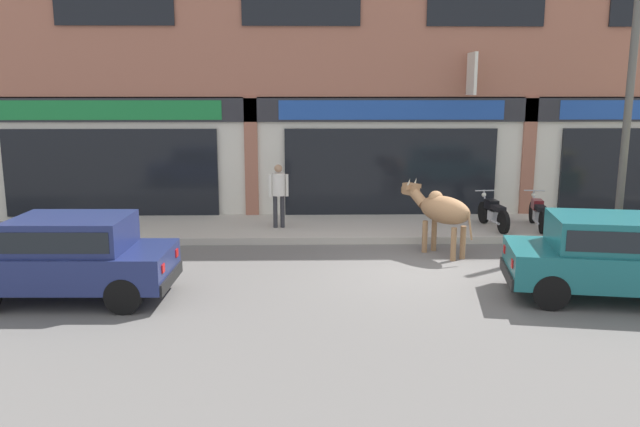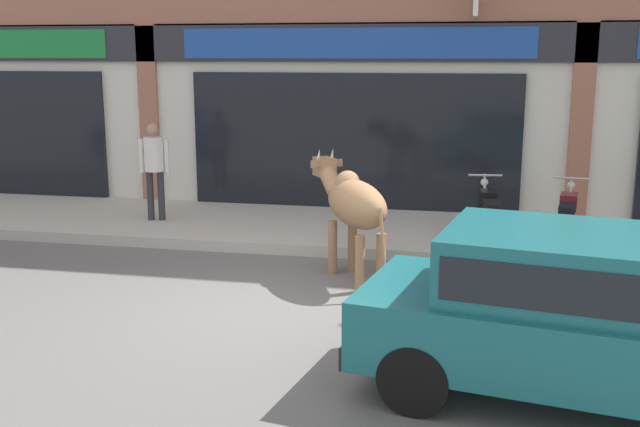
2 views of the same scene
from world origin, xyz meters
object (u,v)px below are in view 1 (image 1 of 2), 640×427
cow (441,210)px  car_0 (70,254)px  utility_pole (629,99)px  motorcycle_1 (538,213)px  motorcycle_0 (493,213)px  car_1 (612,254)px  pedestrian (279,189)px

cow → car_0: size_ratio=0.52×
utility_pole → car_0: bearing=-160.5°
utility_pole → motorcycle_1: bearing=158.7°
motorcycle_1 → utility_pole: size_ratio=0.28×
motorcycle_0 → car_1: bearing=-83.6°
cow → motorcycle_1: 3.47m
cow → car_1: bearing=-53.1°
cow → car_1: size_ratio=0.50×
car_0 → motorcycle_1: bearing=25.8°
motorcycle_1 → car_0: bearing=-154.2°
car_0 → motorcycle_0: car_0 is taller
cow → utility_pole: utility_pole is taller
cow → pedestrian: (-3.64, 2.11, 0.14)m
car_0 → car_1: (9.31, -0.20, 0.00)m
car_0 → pedestrian: bearing=55.9°
cow → motorcycle_0: 2.63m
cow → utility_pole: size_ratio=0.29×
car_1 → pedestrian: size_ratio=2.37×
cow → pedestrian: pedestrian is taller
car_1 → car_0: bearing=178.8°
utility_pole → car_1: bearing=-117.8°
pedestrian → motorcycle_0: bearing=-2.1°
car_0 → motorcycle_1: 10.97m
car_1 → utility_pole: 5.49m
car_0 → utility_pole: (11.58, 4.10, 2.55)m
cow → car_0: cow is taller
motorcycle_0 → pedestrian: 5.42m
cow → car_0: (-7.01, -2.86, -0.19)m
motorcycle_0 → utility_pole: (2.83, -0.68, 2.81)m
cow → car_1: 3.83m
car_0 → pedestrian: pedestrian is taller
car_1 → pedestrian: 7.88m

